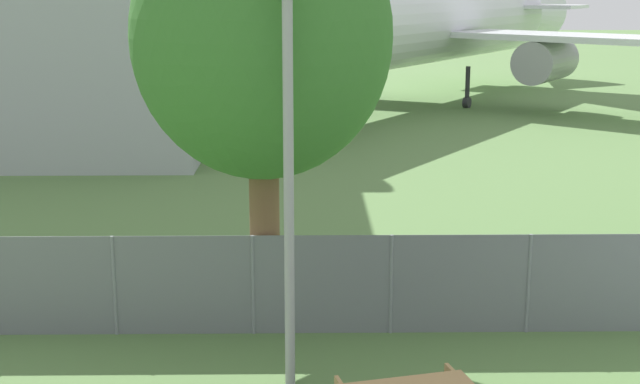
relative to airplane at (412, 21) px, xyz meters
The scene contains 4 objects.
perimeter_fence 31.90m from the airplane, 97.16° to the right, with size 56.07×0.07×1.89m.
airplane is the anchor object (origin of this frame).
tree_left_of_cabin 31.75m from the airplane, 101.43° to the right, with size 4.63×4.63×8.00m.
light_mast 34.18m from the airplane, 99.73° to the right, with size 0.44×0.44×6.66m.
Camera 1 is at (-1.55, -5.78, 6.36)m, focal length 50.00 mm.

